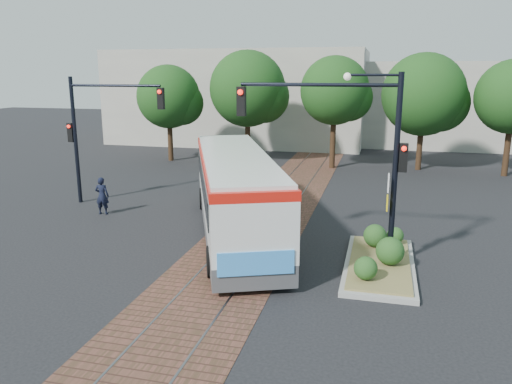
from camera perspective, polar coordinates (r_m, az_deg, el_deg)
ground at (r=18.47m, az=-1.18°, el=-6.07°), size 120.00×120.00×0.00m
trackbed at (r=22.16m, az=1.58°, el=-2.68°), size 3.60×40.00×0.02m
tree_row at (r=33.38m, az=8.53°, el=11.11°), size 26.40×5.60×7.67m
warehouses at (r=45.86m, az=7.93°, el=10.47°), size 40.00×13.00×8.00m
city_bus at (r=19.43m, az=-2.40°, el=0.34°), size 6.78×11.88×3.17m
traffic_island at (r=16.91m, az=14.04°, el=-7.19°), size 2.20×5.20×1.13m
signal_pole_main at (r=16.10m, az=11.41°, el=5.99°), size 5.49×0.46×6.00m
signal_pole_left at (r=24.62m, az=-17.89°, el=7.47°), size 4.99×0.34×6.00m
officer at (r=23.19m, az=-17.18°, el=-0.41°), size 0.66×0.48×1.69m
parked_car at (r=30.56m, az=-1.79°, el=2.94°), size 4.13×2.29×1.13m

